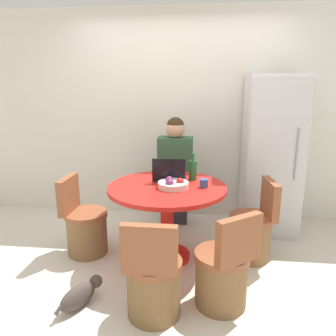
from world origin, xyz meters
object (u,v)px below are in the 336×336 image
chair_left_side (85,228)px  bottle (193,169)px  refrigerator (271,156)px  chair_near_camera (153,283)px  chair_near_right_corner (223,274)px  fruit_bowl (173,184)px  person_seated (176,167)px  cat (80,295)px  chair_right_side (252,232)px  laptop (169,176)px  dining_table (167,203)px

chair_left_side → bottle: size_ratio=2.91×
refrigerator → chair_near_camera: bearing=-123.8°
chair_near_right_corner → fruit_bowl: size_ratio=2.81×
chair_near_right_corner → bottle: 1.12m
chair_near_camera → fruit_bowl: bearing=-94.7°
chair_near_right_corner → person_seated: bearing=-108.4°
chair_left_side → cat: (0.25, -0.83, -0.17)m
fruit_bowl → bottle: bearing=58.4°
bottle → cat: size_ratio=0.65×
chair_near_camera → fruit_bowl: fruit_bowl is taller
refrigerator → fruit_bowl: bearing=-140.1°
chair_right_side → person_seated: size_ratio=0.60×
chair_left_side → fruit_bowl: size_ratio=2.81×
refrigerator → person_seated: (-1.10, -0.04, -0.16)m
chair_near_camera → chair_right_side: (0.85, 0.95, 0.00)m
refrigerator → chair_near_camera: 2.11m
chair_left_side → person_seated: size_ratio=0.60×
person_seated → cat: size_ratio=3.14×
chair_left_side → chair_near_right_corner: bearing=-115.6°
chair_left_side → laptop: size_ratio=2.49×
chair_near_camera → person_seated: bearing=-90.3°
refrigerator → chair_right_side: size_ratio=2.24×
person_seated → cat: 1.83m
chair_near_right_corner → dining_table: bearing=-90.0°
chair_left_side → refrigerator: bearing=-66.2°
dining_table → chair_near_camera: 0.90m
refrigerator → cat: bearing=-136.3°
bottle → chair_left_side: bearing=-169.2°
person_seated → laptop: (-0.01, -0.61, 0.07)m
fruit_bowl → chair_near_right_corner: bearing=-54.3°
dining_table → chair_left_side: size_ratio=1.40×
cat → chair_right_side: bearing=-29.3°
dining_table → refrigerator: bearing=36.5°
chair_left_side → person_seated: bearing=-46.9°
dining_table → chair_near_right_corner: chair_near_right_corner is taller
dining_table → chair_left_side: (-0.85, 0.02, -0.31)m
refrigerator → bottle: refrigerator is taller
chair_left_side → chair_near_right_corner: 1.53m
chair_left_side → fruit_bowl: 1.05m
dining_table → fruit_bowl: (0.06, -0.05, 0.21)m
person_seated → cat: bearing=69.1°
chair_left_side → dining_table: bearing=-90.0°
fruit_bowl → cat: fruit_bowl is taller
dining_table → person_seated: person_seated is taller
person_seated → bottle: (0.22, -0.56, 0.13)m
chair_left_side → cat: chair_left_side is taller
refrigerator → chair_near_camera: size_ratio=2.24×
chair_right_side → laptop: (-0.84, 0.07, 0.54)m
chair_left_side → chair_right_side: same height
bottle → cat: 1.54m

